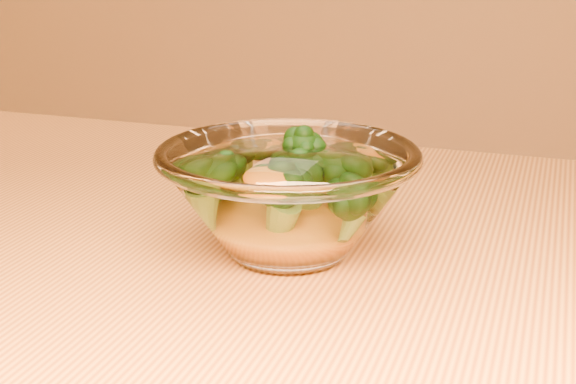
% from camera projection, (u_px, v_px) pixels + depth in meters
% --- Properties ---
extents(glass_bowl, '(0.19, 0.19, 0.08)m').
position_uv_depth(glass_bowl, '(288.00, 197.00, 0.57)').
color(glass_bowl, white).
rests_on(glass_bowl, table).
extents(cheese_sauce, '(0.09, 0.09, 0.03)m').
position_uv_depth(cheese_sauce, '(288.00, 220.00, 0.58)').
color(cheese_sauce, orange).
rests_on(cheese_sauce, glass_bowl).
extents(broccoli_heap, '(0.13, 0.11, 0.06)m').
position_uv_depth(broccoli_heap, '(287.00, 183.00, 0.58)').
color(broccoli_heap, black).
rests_on(broccoli_heap, cheese_sauce).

